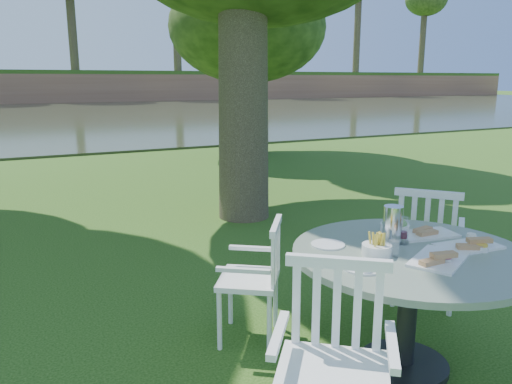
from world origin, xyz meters
TOP-DOWN VIEW (x-y plane):
  - ground at (0.00, 0.00)m, footprint 140.00×140.00m
  - table at (0.25, -1.44)m, footprint 1.45×1.45m
  - chair_ne at (1.00, -0.82)m, footprint 0.68×0.68m
  - chair_nw at (-0.41, -0.70)m, footprint 0.58×0.59m
  - chair_sw at (-0.63, -1.88)m, footprint 0.68×0.68m
  - tableware at (0.27, -1.35)m, footprint 1.14×0.84m
  - river at (0.00, 23.00)m, footprint 100.00×28.00m
  - far_bank at (0.28, 41.12)m, footprint 100.00×18.00m

SIDE VIEW (x-z plane):
  - ground at x=0.00m, z-range 0.00..0.00m
  - river at x=0.00m, z-range -0.06..0.06m
  - chair_nw at x=-0.41m, z-range 0.08..0.94m
  - chair_ne at x=1.00m, z-range 0.09..1.07m
  - chair_sw at x=-0.63m, z-range 0.09..1.08m
  - table at x=0.25m, z-range 0.25..1.04m
  - tableware at x=0.27m, z-range 0.71..0.96m
  - far_bank at x=0.28m, z-range -0.35..14.85m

